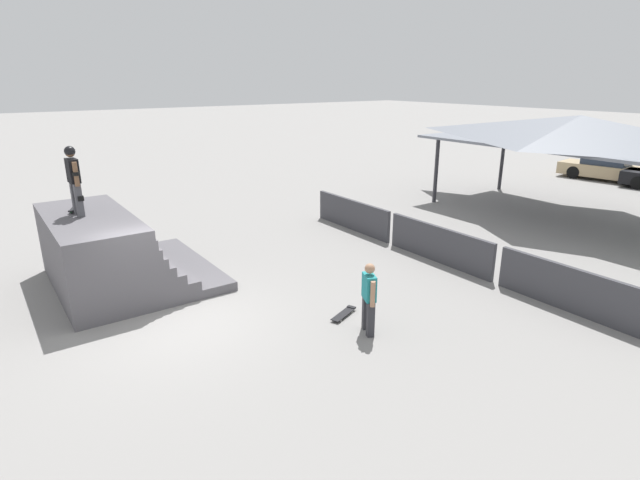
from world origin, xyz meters
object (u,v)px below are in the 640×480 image
(skateboard_on_deck, at_px, (76,208))
(bystander_walking, at_px, (369,295))
(skateboard_on_ground, at_px, (344,313))
(skater_on_deck, at_px, (74,176))
(parked_car_tan, at_px, (607,168))

(skateboard_on_deck, height_order, bystander_walking, skateboard_on_deck)
(bystander_walking, bearing_deg, skateboard_on_ground, 19.90)
(skateboard_on_deck, relative_size, bystander_walking, 0.53)
(skater_on_deck, height_order, parked_car_tan, skater_on_deck)
(skateboard_on_ground, distance_m, parked_car_tan, 21.25)
(bystander_walking, height_order, skateboard_on_ground, bystander_walking)
(skateboard_on_deck, xyz_separation_m, bystander_walking, (6.42, 4.25, -1.12))
(skateboard_on_deck, bearing_deg, parked_car_tan, 108.45)
(bystander_walking, relative_size, skateboard_on_ground, 1.84)
(skater_on_deck, bearing_deg, parked_car_tan, 85.73)
(skater_on_deck, relative_size, skateboard_on_ground, 1.99)
(skater_on_deck, bearing_deg, bystander_walking, 32.75)
(skater_on_deck, height_order, skateboard_on_deck, skater_on_deck)
(skateboard_on_ground, xyz_separation_m, parked_car_tan, (-4.49, 20.77, 0.54))
(skateboard_on_ground, bearing_deg, skateboard_on_deck, 105.46)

